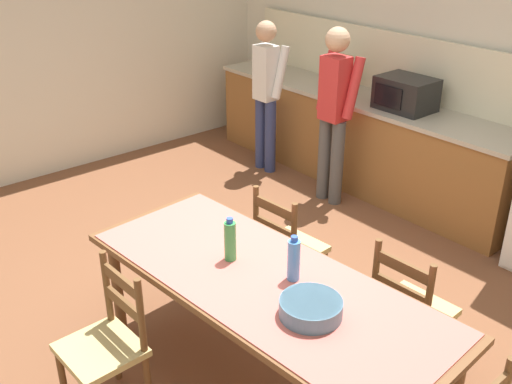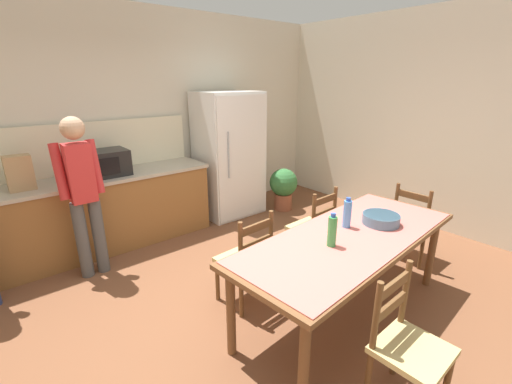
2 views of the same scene
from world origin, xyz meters
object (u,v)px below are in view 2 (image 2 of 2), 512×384
refrigerator (229,155)px  paper_bag (19,173)px  bottle_off_centre (347,214)px  chair_side_near_left (407,346)px  chair_side_far_left (246,260)px  potted_plant (283,186)px  dining_table (349,243)px  bottle_near_centre (332,231)px  person_at_counter (83,190)px  microwave (105,163)px  chair_head_end (414,224)px  serving_bowl (381,218)px  chair_side_far_right (313,228)px

refrigerator → paper_bag: (-2.62, 0.01, 0.18)m
bottle_off_centre → chair_side_near_left: (-0.55, -0.89, -0.46)m
refrigerator → chair_side_far_left: bearing=-122.0°
potted_plant → chair_side_near_left: bearing=-121.6°
dining_table → bottle_off_centre: 0.26m
bottle_near_centre → potted_plant: (1.67, 2.24, -0.52)m
dining_table → chair_side_near_left: size_ratio=2.52×
bottle_near_centre → person_at_counter: (-1.22, 2.17, 0.04)m
microwave → bottle_off_centre: bearing=-64.5°
dining_table → microwave: bearing=112.6°
paper_bag → person_at_counter: 0.70m
chair_side_near_left → bottle_near_centre: bearing=75.7°
chair_side_far_left → person_at_counter: person_at_counter is taller
refrigerator → paper_bag: refrigerator is taller
refrigerator → chair_head_end: refrigerator is taller
refrigerator → serving_bowl: bearing=-95.7°
serving_bowl → potted_plant: (1.00, 2.25, -0.44)m
microwave → chair_head_end: (2.51, -2.55, -0.62)m
bottle_near_centre → chair_side_near_left: bearing=-102.5°
refrigerator → chair_side_far_left: (-1.22, -1.95, -0.48)m
dining_table → serving_bowl: 0.42m
paper_bag → bottle_off_centre: 3.27m
dining_table → person_at_counter: bearing=125.0°
dining_table → chair_side_far_right: bearing=59.9°
chair_side_far_right → chair_head_end: size_ratio=1.00×
paper_bag → chair_side_far_left: bearing=-54.6°
bottle_near_centre → serving_bowl: (0.67, -0.02, -0.07)m
chair_head_end → bottle_off_centre: bearing=88.8°
dining_table → chair_head_end: bearing=4.4°
person_at_counter → chair_side_far_right: bearing=-125.2°
chair_head_end → potted_plant: chair_head_end is taller
microwave → chair_side_near_left: size_ratio=0.55×
chair_side_near_left → chair_side_far_left: bearing=92.6°
paper_bag → chair_head_end: size_ratio=0.40×
serving_bowl → chair_side_far_left: chair_side_far_left is taller
bottle_near_centre → person_at_counter: 2.49m
refrigerator → chair_side_far_right: refrigerator is taller
person_at_counter → serving_bowl: bearing=-139.0°
paper_bag → chair_head_end: paper_bag is taller
serving_bowl → refrigerator: bearing=84.3°
chair_side_far_left → potted_plant: 2.47m
person_at_counter → chair_side_near_left: bearing=-160.0°
dining_table → person_at_counter: (-1.50, 2.14, 0.24)m
refrigerator → chair_side_far_right: (-0.22, -1.88, -0.48)m
chair_side_far_right → bottle_near_centre: bearing=45.1°
microwave → person_at_counter: bearing=-127.3°
bottle_near_centre → chair_side_far_right: bottle_near_centre is taller
bottle_off_centre → potted_plant: bottle_off_centre is taller
chair_side_near_left → serving_bowl: bearing=39.3°
chair_side_near_left → person_at_counter: person_at_counter is taller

